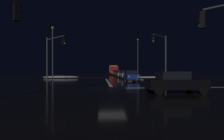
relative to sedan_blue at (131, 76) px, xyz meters
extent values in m
cube|color=black|center=(-3.58, -9.95, -0.85)|extent=(120.00, 120.00, 0.10)
cube|color=white|center=(-3.58, -1.86, -0.80)|extent=(0.35, 13.84, 0.01)
cube|color=yellow|center=(-3.58, 9.74, -0.80)|extent=(22.00, 0.15, 0.01)
cube|color=white|center=(4.61, -9.95, -0.80)|extent=(13.84, 0.40, 0.01)
ellipsoid|color=white|center=(-12.47, 8.27, -0.56)|extent=(6.93, 1.50, 0.48)
ellipsoid|color=white|center=(5.31, 6.71, -0.61)|extent=(9.48, 1.50, 0.38)
cube|color=navy|center=(0.00, -0.04, -0.13)|extent=(1.80, 4.20, 0.70)
cube|color=black|center=(0.00, 0.16, 0.49)|extent=(1.60, 2.00, 0.55)
cylinder|color=black|center=(0.90, -1.59, -0.48)|extent=(0.22, 0.64, 0.64)
cylinder|color=black|center=(-0.90, -1.59, -0.48)|extent=(0.22, 0.64, 0.64)
cylinder|color=black|center=(0.90, 1.51, -0.48)|extent=(0.22, 0.64, 0.64)
cylinder|color=black|center=(-0.90, 1.51, -0.48)|extent=(0.22, 0.64, 0.64)
sphere|color=#F9EFC6|center=(0.65, -2.16, -0.08)|extent=(0.22, 0.22, 0.22)
sphere|color=#F9EFC6|center=(-0.65, -2.16, -0.08)|extent=(0.22, 0.22, 0.22)
cube|color=#B7B7BC|center=(0.16, 6.56, -0.13)|extent=(1.80, 4.20, 0.70)
cube|color=black|center=(0.16, 6.76, 0.49)|extent=(1.60, 2.00, 0.55)
cylinder|color=black|center=(1.06, 5.01, -0.48)|extent=(0.22, 0.64, 0.64)
cylinder|color=black|center=(-0.74, 5.01, -0.48)|extent=(0.22, 0.64, 0.64)
cylinder|color=black|center=(1.06, 8.11, -0.48)|extent=(0.22, 0.64, 0.64)
cylinder|color=black|center=(-0.74, 8.11, -0.48)|extent=(0.22, 0.64, 0.64)
sphere|color=#F9EFC6|center=(0.81, 4.44, -0.08)|extent=(0.22, 0.22, 0.22)
sphere|color=#F9EFC6|center=(-0.49, 4.44, -0.08)|extent=(0.22, 0.22, 0.22)
cube|color=slate|center=(-0.08, 12.60, -0.13)|extent=(1.80, 4.20, 0.70)
cube|color=black|center=(-0.08, 12.80, 0.49)|extent=(1.60, 2.00, 0.55)
cylinder|color=black|center=(0.82, 11.05, -0.48)|extent=(0.22, 0.64, 0.64)
cylinder|color=black|center=(-0.98, 11.05, -0.48)|extent=(0.22, 0.64, 0.64)
cylinder|color=black|center=(0.82, 14.15, -0.48)|extent=(0.22, 0.64, 0.64)
cylinder|color=black|center=(-0.98, 14.15, -0.48)|extent=(0.22, 0.64, 0.64)
sphere|color=#F9EFC6|center=(0.57, 10.48, -0.08)|extent=(0.22, 0.22, 0.22)
sphere|color=#F9EFC6|center=(-0.73, 10.48, -0.08)|extent=(0.22, 0.22, 0.22)
cube|color=maroon|center=(-0.17, 17.96, -0.13)|extent=(1.80, 4.20, 0.70)
cube|color=black|center=(-0.17, 18.16, 0.49)|extent=(1.60, 2.00, 0.55)
cylinder|color=black|center=(0.73, 16.41, -0.48)|extent=(0.22, 0.64, 0.64)
cylinder|color=black|center=(-1.07, 16.41, -0.48)|extent=(0.22, 0.64, 0.64)
cylinder|color=black|center=(0.73, 19.51, -0.48)|extent=(0.22, 0.64, 0.64)
cylinder|color=black|center=(-1.07, 19.51, -0.48)|extent=(0.22, 0.64, 0.64)
sphere|color=#F9EFC6|center=(0.48, 15.84, -0.08)|extent=(0.22, 0.22, 0.22)
sphere|color=#F9EFC6|center=(-0.82, 15.84, -0.08)|extent=(0.22, 0.22, 0.22)
cube|color=#C66014|center=(-0.25, 23.82, -0.13)|extent=(1.80, 4.20, 0.70)
cube|color=black|center=(-0.25, 24.02, 0.49)|extent=(1.60, 2.00, 0.55)
cylinder|color=black|center=(0.65, 22.27, -0.48)|extent=(0.22, 0.64, 0.64)
cylinder|color=black|center=(-1.15, 22.27, -0.48)|extent=(0.22, 0.64, 0.64)
cylinder|color=black|center=(0.65, 25.37, -0.48)|extent=(0.22, 0.64, 0.64)
cylinder|color=black|center=(-1.15, 25.37, -0.48)|extent=(0.22, 0.64, 0.64)
sphere|color=#F9EFC6|center=(0.40, 21.70, -0.08)|extent=(0.22, 0.22, 0.22)
sphere|color=#F9EFC6|center=(-0.90, 21.70, -0.08)|extent=(0.22, 0.22, 0.22)
cube|color=red|center=(-0.26, 27.54, 0.83)|extent=(2.40, 2.20, 2.30)
cube|color=silver|center=(-0.26, 32.04, 0.98)|extent=(2.40, 5.00, 2.60)
cylinder|color=black|center=(0.94, 28.14, -0.32)|extent=(0.28, 0.96, 0.96)
cylinder|color=black|center=(-1.46, 28.14, -0.32)|extent=(0.28, 0.96, 0.96)
cylinder|color=black|center=(0.94, 32.84, -0.32)|extent=(0.28, 0.96, 0.96)
cylinder|color=black|center=(-1.46, 32.84, -0.32)|extent=(0.28, 0.96, 0.96)
sphere|color=#F9EFC6|center=(0.59, 26.39, 0.23)|extent=(0.26, 0.26, 0.26)
sphere|color=#F9EFC6|center=(-1.11, 26.39, 0.23)|extent=(0.26, 0.26, 0.26)
cube|color=black|center=(0.79, -13.41, -0.13)|extent=(4.20, 1.80, 0.70)
cube|color=black|center=(0.59, -13.41, 0.49)|extent=(2.00, 1.60, 0.55)
cylinder|color=black|center=(2.34, -12.51, -0.48)|extent=(0.64, 0.22, 0.64)
cylinder|color=black|center=(2.34, -14.31, -0.48)|extent=(0.64, 0.22, 0.64)
cylinder|color=black|center=(-0.76, -12.51, -0.48)|extent=(0.64, 0.22, 0.64)
cylinder|color=black|center=(-0.76, -14.31, -0.48)|extent=(0.64, 0.22, 0.64)
sphere|color=#F9EFC6|center=(2.91, -12.76, -0.08)|extent=(0.22, 0.22, 0.22)
sphere|color=#F9EFC6|center=(2.91, -14.06, -0.08)|extent=(0.22, 0.22, 0.22)
cube|color=black|center=(-9.28, -15.64, 4.13)|extent=(0.46, 0.46, 1.05)
sphere|color=black|center=(-9.17, -15.53, 4.47)|extent=(0.22, 0.22, 0.22)
sphere|color=black|center=(-9.17, -15.53, 4.13)|extent=(0.22, 0.22, 0.22)
sphere|color=green|center=(-9.17, -15.53, 3.78)|extent=(0.22, 0.22, 0.22)
cylinder|color=#4C4C51|center=(4.91, -1.46, 2.52)|extent=(0.18, 0.18, 6.65)
cylinder|color=#4C4C51|center=(3.58, -2.79, 5.55)|extent=(2.75, 2.75, 0.12)
cube|color=black|center=(2.25, -4.12, 4.92)|extent=(0.46, 0.46, 1.05)
sphere|color=black|center=(2.14, -4.23, 5.27)|extent=(0.22, 0.22, 0.22)
sphere|color=black|center=(2.14, -4.23, 4.92)|extent=(0.22, 0.22, 0.22)
sphere|color=green|center=(2.14, -4.23, 4.58)|extent=(0.22, 0.22, 0.22)
cube|color=black|center=(1.73, -15.26, 4.01)|extent=(0.46, 0.46, 1.05)
sphere|color=black|center=(1.62, -15.14, 4.36)|extent=(0.22, 0.22, 0.22)
sphere|color=black|center=(1.62, -15.14, 4.01)|extent=(0.22, 0.22, 0.22)
sphere|color=green|center=(1.62, -15.14, 3.67)|extent=(0.22, 0.22, 0.22)
cylinder|color=#4C4C51|center=(-12.07, -1.46, 2.29)|extent=(0.18, 0.18, 6.19)
cylinder|color=#4C4C51|center=(-10.60, -2.93, 5.09)|extent=(3.04, 3.04, 0.12)
cube|color=black|center=(-9.12, -4.41, 4.46)|extent=(0.46, 0.46, 1.05)
sphere|color=black|center=(-9.01, -4.52, 4.81)|extent=(0.22, 0.22, 0.22)
sphere|color=black|center=(-9.01, -4.52, 4.46)|extent=(0.22, 0.22, 0.22)
sphere|color=green|center=(-9.01, -4.52, 4.12)|extent=(0.22, 0.22, 0.22)
cylinder|color=#424247|center=(5.61, 19.74, 4.07)|extent=(0.20, 0.20, 9.75)
sphere|color=#F9AD47|center=(5.61, 19.74, 9.13)|extent=(0.44, 0.44, 0.44)
cylinder|color=#424247|center=(-12.77, 3.74, 3.52)|extent=(0.20, 0.20, 8.65)
sphere|color=#F9AD47|center=(-12.77, 3.74, 8.02)|extent=(0.44, 0.44, 0.44)
camera|label=1|loc=(-4.65, -25.18, 0.90)|focal=26.64mm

